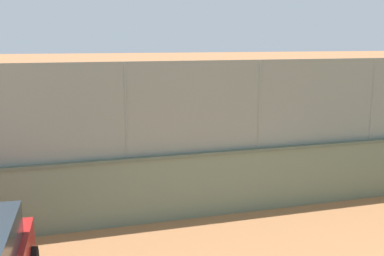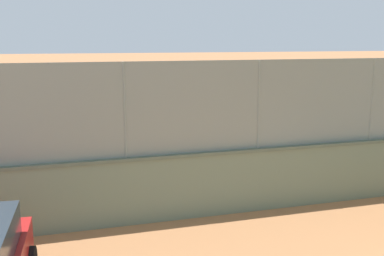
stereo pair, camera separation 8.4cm
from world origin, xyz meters
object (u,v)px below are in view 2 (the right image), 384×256
at_px(sports_ball, 376,185).
at_px(spare_ball_by_wall, 218,189).
at_px(player_at_service_line, 306,148).
at_px(player_foreground_swinging, 98,118).

relative_size(sports_ball, spare_ball_by_wall, 2.21).
bearing_deg(spare_ball_by_wall, player_at_service_line, -168.18).
xyz_separation_m(player_foreground_swinging, sports_ball, (-7.31, 9.31, -0.90)).
relative_size(player_at_service_line, spare_ball_by_wall, 19.15).
xyz_separation_m(player_foreground_swinging, spare_ball_by_wall, (-2.72, 8.16, -0.95)).
height_order(sports_ball, spare_ball_by_wall, sports_ball).
xyz_separation_m(player_at_service_line, spare_ball_by_wall, (3.25, 0.68, -0.85)).
bearing_deg(player_at_service_line, player_foreground_swinging, -51.40).
relative_size(player_foreground_swinging, sports_ball, 9.55).
bearing_deg(player_foreground_swinging, spare_ball_by_wall, 108.44).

